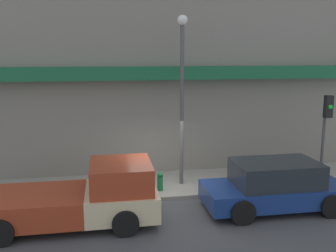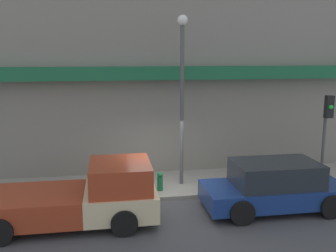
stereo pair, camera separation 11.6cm
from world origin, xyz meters
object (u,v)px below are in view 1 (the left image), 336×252
Objects in this scene: pickup_truck at (81,197)px; street_lamp at (182,82)px; parked_car at (275,186)px; fire_hydrant at (160,181)px; traffic_light at (326,123)px.

street_lamp reaches higher than pickup_truck.
street_lamp reaches higher than parked_car.
street_lamp is (3.48, 2.44, 3.08)m from pickup_truck.
parked_car is at bearing -44.28° from street_lamp.
parked_car is 4.67m from street_lamp.
fire_hydrant is 0.11× the size of street_lamp.
parked_car is 0.75× the size of street_lamp.
pickup_truck is 9.00m from traffic_light.
street_lamp is (0.88, 0.56, 3.39)m from fire_hydrant.
street_lamp is at bearing 33.24° from pickup_truck.
pickup_truck is 7.68× the size of fire_hydrant.
traffic_light reaches higher than parked_car.
parked_car is 1.39× the size of traffic_light.
traffic_light is at bearing 33.53° from parked_car.
street_lamp is at bearing 32.69° from fire_hydrant.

